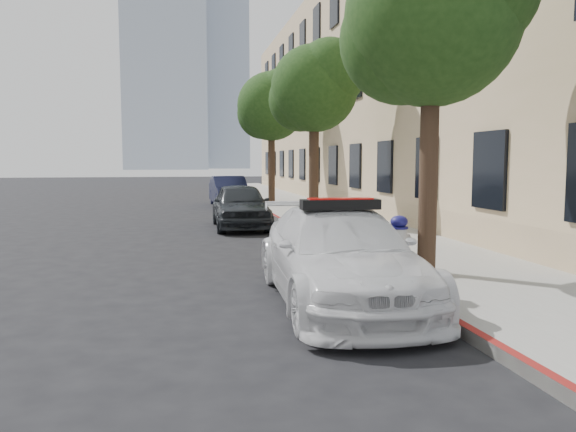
{
  "coord_description": "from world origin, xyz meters",
  "views": [
    {
      "loc": [
        -1.07,
        -10.55,
        2.0
      ],
      "look_at": [
        0.82,
        -0.68,
        1.0
      ],
      "focal_mm": 35.0,
      "sensor_mm": 36.0,
      "label": 1
    }
  ],
  "objects_px": {
    "police_car": "(340,256)",
    "fire_hydrant": "(399,244)",
    "traffic_cone": "(375,229)",
    "parked_car_far": "(229,191)",
    "parked_car_mid": "(241,205)"
  },
  "relations": [
    {
      "from": "police_car",
      "to": "fire_hydrant",
      "type": "distance_m",
      "value": 1.9
    },
    {
      "from": "traffic_cone",
      "to": "parked_car_far",
      "type": "bearing_deg",
      "value": 98.79
    },
    {
      "from": "parked_car_mid",
      "to": "traffic_cone",
      "type": "relative_size",
      "value": 5.15
    },
    {
      "from": "parked_car_far",
      "to": "traffic_cone",
      "type": "height_order",
      "value": "parked_car_far"
    },
    {
      "from": "police_car",
      "to": "traffic_cone",
      "type": "distance_m",
      "value": 4.49
    },
    {
      "from": "fire_hydrant",
      "to": "traffic_cone",
      "type": "distance_m",
      "value": 2.81
    },
    {
      "from": "police_car",
      "to": "fire_hydrant",
      "type": "bearing_deg",
      "value": 44.5
    },
    {
      "from": "parked_car_mid",
      "to": "fire_hydrant",
      "type": "bearing_deg",
      "value": -76.05
    },
    {
      "from": "fire_hydrant",
      "to": "parked_car_mid",
      "type": "bearing_deg",
      "value": 99.14
    },
    {
      "from": "fire_hydrant",
      "to": "parked_car_far",
      "type": "bearing_deg",
      "value": 91.22
    },
    {
      "from": "traffic_cone",
      "to": "police_car",
      "type": "bearing_deg",
      "value": -115.95
    },
    {
      "from": "parked_car_mid",
      "to": "traffic_cone",
      "type": "distance_m",
      "value": 5.58
    },
    {
      "from": "parked_car_mid",
      "to": "parked_car_far",
      "type": "relative_size",
      "value": 0.99
    },
    {
      "from": "parked_car_mid",
      "to": "fire_hydrant",
      "type": "distance_m",
      "value": 8.0
    },
    {
      "from": "parked_car_far",
      "to": "fire_hydrant",
      "type": "relative_size",
      "value": 4.24
    }
  ]
}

